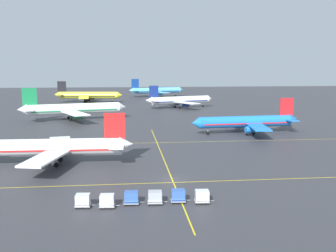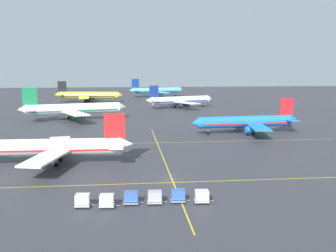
{
  "view_description": "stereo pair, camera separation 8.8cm",
  "coord_description": "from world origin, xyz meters",
  "px_view_note": "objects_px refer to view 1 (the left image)",
  "views": [
    {
      "loc": [
        -7.63,
        -63.95,
        19.13
      ],
      "look_at": [
        1.67,
        21.65,
        5.88
      ],
      "focal_mm": 41.51,
      "sensor_mm": 36.0,
      "label": 1
    },
    {
      "loc": [
        -7.55,
        -63.96,
        19.13
      ],
      "look_at": [
        1.67,
        21.65,
        5.88
      ],
      "focal_mm": 41.51,
      "sensor_mm": 36.0,
      "label": 2
    }
  ],
  "objects_px": {
    "airliner_far_left_stand": "(180,100)",
    "airliner_front_gate": "(51,147)",
    "airliner_distant_taxiway": "(156,91)",
    "baggage_cart_row_rightmost": "(202,196)",
    "baggage_cart_row_second": "(107,201)",
    "baggage_cart_row_fourth": "(155,197)",
    "baggage_cart_row_fifth": "(178,196)",
    "airliner_third_row": "(73,109)",
    "airliner_far_right_stand": "(88,95)",
    "airliner_second_row": "(247,122)",
    "baggage_cart_row_middle": "(131,198)",
    "baggage_cart_row_leftmost": "(83,200)"
  },
  "relations": [
    {
      "from": "airliner_second_row",
      "to": "baggage_cart_row_fourth",
      "type": "relative_size",
      "value": 11.54
    },
    {
      "from": "airliner_far_right_stand",
      "to": "baggage_cart_row_fifth",
      "type": "relative_size",
      "value": 13.01
    },
    {
      "from": "airliner_second_row",
      "to": "airliner_distant_taxiway",
      "type": "distance_m",
      "value": 140.34
    },
    {
      "from": "airliner_third_row",
      "to": "airliner_distant_taxiway",
      "type": "distance_m",
      "value": 112.59
    },
    {
      "from": "airliner_second_row",
      "to": "airliner_distant_taxiway",
      "type": "relative_size",
      "value": 0.89
    },
    {
      "from": "airliner_far_right_stand",
      "to": "baggage_cart_row_rightmost",
      "type": "xyz_separation_m",
      "value": [
        30.58,
        -158.71,
        -2.86
      ]
    },
    {
      "from": "airliner_far_right_stand",
      "to": "airliner_distant_taxiway",
      "type": "bearing_deg",
      "value": 42.49
    },
    {
      "from": "airliner_front_gate",
      "to": "baggage_cart_row_fifth",
      "type": "distance_m",
      "value": 32.61
    },
    {
      "from": "airliner_second_row",
      "to": "baggage_cart_row_middle",
      "type": "distance_m",
      "value": 64.44
    },
    {
      "from": "baggage_cart_row_rightmost",
      "to": "airliner_far_left_stand",
      "type": "bearing_deg",
      "value": 83.49
    },
    {
      "from": "airliner_front_gate",
      "to": "airliner_second_row",
      "type": "distance_m",
      "value": 57.79
    },
    {
      "from": "baggage_cart_row_fourth",
      "to": "baggage_cart_row_rightmost",
      "type": "relative_size",
      "value": 1.0
    },
    {
      "from": "airliner_second_row",
      "to": "baggage_cart_row_leftmost",
      "type": "height_order",
      "value": "airliner_second_row"
    },
    {
      "from": "airliner_far_right_stand",
      "to": "baggage_cart_row_middle",
      "type": "relative_size",
      "value": 13.01
    },
    {
      "from": "airliner_distant_taxiway",
      "to": "baggage_cart_row_rightmost",
      "type": "xyz_separation_m",
      "value": [
        -8.92,
        -194.89,
        -2.89
      ]
    },
    {
      "from": "baggage_cart_row_leftmost",
      "to": "baggage_cart_row_middle",
      "type": "distance_m",
      "value": 6.64
    },
    {
      "from": "baggage_cart_row_second",
      "to": "airliner_distant_taxiway",
      "type": "bearing_deg",
      "value": 83.52
    },
    {
      "from": "airliner_second_row",
      "to": "baggage_cart_row_middle",
      "type": "bearing_deg",
      "value": -121.65
    },
    {
      "from": "airliner_far_left_stand",
      "to": "baggage_cart_row_rightmost",
      "type": "bearing_deg",
      "value": -96.51
    },
    {
      "from": "baggage_cart_row_middle",
      "to": "baggage_cart_row_rightmost",
      "type": "bearing_deg",
      "value": -3.09
    },
    {
      "from": "airliner_far_left_stand",
      "to": "airliner_distant_taxiway",
      "type": "distance_m",
      "value": 69.34
    },
    {
      "from": "airliner_second_row",
      "to": "airliner_third_row",
      "type": "height_order",
      "value": "airliner_third_row"
    },
    {
      "from": "airliner_distant_taxiway",
      "to": "baggage_cart_row_rightmost",
      "type": "height_order",
      "value": "airliner_distant_taxiway"
    },
    {
      "from": "airliner_third_row",
      "to": "baggage_cart_row_rightmost",
      "type": "height_order",
      "value": "airliner_third_row"
    },
    {
      "from": "airliner_distant_taxiway",
      "to": "baggage_cart_row_middle",
      "type": "bearing_deg",
      "value": -95.54
    },
    {
      "from": "airliner_distant_taxiway",
      "to": "baggage_cart_row_fourth",
      "type": "relative_size",
      "value": 12.95
    },
    {
      "from": "airliner_third_row",
      "to": "baggage_cart_row_middle",
      "type": "bearing_deg",
      "value": -77.69
    },
    {
      "from": "baggage_cart_row_fifth",
      "to": "airliner_front_gate",
      "type": "bearing_deg",
      "value": 132.18
    },
    {
      "from": "airliner_front_gate",
      "to": "airliner_distant_taxiway",
      "type": "bearing_deg",
      "value": 78.68
    },
    {
      "from": "baggage_cart_row_second",
      "to": "baggage_cart_row_fourth",
      "type": "relative_size",
      "value": 1.0
    },
    {
      "from": "baggage_cart_row_second",
      "to": "baggage_cart_row_fifth",
      "type": "relative_size",
      "value": 1.0
    },
    {
      "from": "airliner_distant_taxiway",
      "to": "baggage_cart_row_rightmost",
      "type": "relative_size",
      "value": 12.95
    },
    {
      "from": "airliner_far_left_stand",
      "to": "baggage_cart_row_fifth",
      "type": "xyz_separation_m",
      "value": [
        -17.66,
        -125.14,
        -2.62
      ]
    },
    {
      "from": "airliner_far_left_stand",
      "to": "baggage_cart_row_rightmost",
      "type": "distance_m",
      "value": 126.61
    },
    {
      "from": "airliner_front_gate",
      "to": "airliner_second_row",
      "type": "relative_size",
      "value": 1.0
    },
    {
      "from": "airliner_far_left_stand",
      "to": "airliner_front_gate",
      "type": "bearing_deg",
      "value": -111.35
    },
    {
      "from": "baggage_cart_row_middle",
      "to": "baggage_cart_row_fourth",
      "type": "height_order",
      "value": "same"
    },
    {
      "from": "baggage_cart_row_fourth",
      "to": "baggage_cart_row_fifth",
      "type": "xyz_separation_m",
      "value": [
        3.31,
        0.29,
        0.0
      ]
    },
    {
      "from": "airliner_third_row",
      "to": "baggage_cart_row_rightmost",
      "type": "distance_m",
      "value": 93.69
    },
    {
      "from": "baggage_cart_row_second",
      "to": "baggage_cart_row_fourth",
      "type": "bearing_deg",
      "value": 6.16
    },
    {
      "from": "airliner_third_row",
      "to": "baggage_cart_row_leftmost",
      "type": "distance_m",
      "value": 89.81
    },
    {
      "from": "baggage_cart_row_second",
      "to": "baggage_cart_row_rightmost",
      "type": "bearing_deg",
      "value": 1.66
    },
    {
      "from": "baggage_cart_row_fifth",
      "to": "baggage_cart_row_rightmost",
      "type": "bearing_deg",
      "value": -10.6
    },
    {
      "from": "baggage_cart_row_leftmost",
      "to": "baggage_cart_row_middle",
      "type": "height_order",
      "value": "same"
    },
    {
      "from": "airliner_far_left_stand",
      "to": "baggage_cart_row_fifth",
      "type": "relative_size",
      "value": 11.92
    },
    {
      "from": "airliner_front_gate",
      "to": "baggage_cart_row_rightmost",
      "type": "bearing_deg",
      "value": -44.51
    },
    {
      "from": "baggage_cart_row_leftmost",
      "to": "baggage_cart_row_middle",
      "type": "xyz_separation_m",
      "value": [
        6.62,
        0.44,
        0.0
      ]
    },
    {
      "from": "airliner_front_gate",
      "to": "baggage_cart_row_second",
      "type": "height_order",
      "value": "airliner_front_gate"
    },
    {
      "from": "airliner_second_row",
      "to": "baggage_cart_row_leftmost",
      "type": "bearing_deg",
      "value": -126.19
    },
    {
      "from": "baggage_cart_row_second",
      "to": "baggage_cart_row_rightmost",
      "type": "height_order",
      "value": "same"
    }
  ]
}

